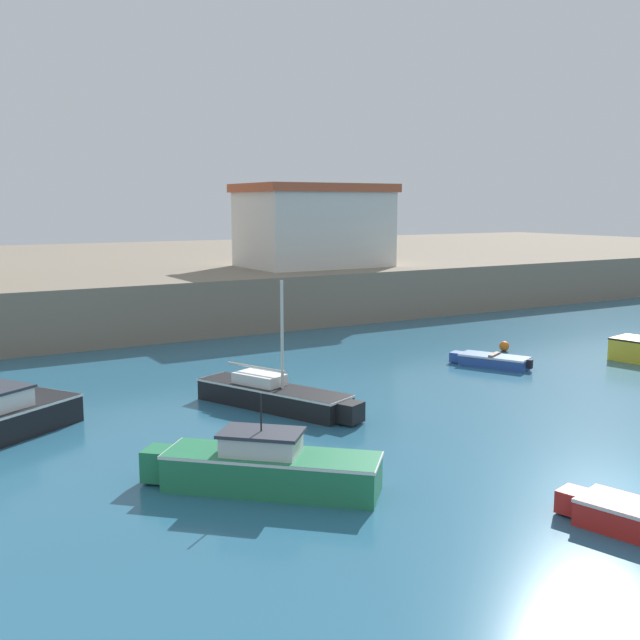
{
  "coord_description": "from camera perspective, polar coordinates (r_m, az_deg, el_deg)",
  "views": [
    {
      "loc": [
        -14.93,
        -10.34,
        6.63
      ],
      "look_at": [
        0.21,
        15.33,
        2.0
      ],
      "focal_mm": 42.0,
      "sensor_mm": 36.0,
      "label": 1
    }
  ],
  "objects": [
    {
      "name": "mooring_buoy",
      "position": [
        35.06,
        13.86,
        -1.95
      ],
      "size": [
        0.46,
        0.46,
        0.46
      ],
      "primitive_type": "sphere",
      "color": "orange",
      "rests_on": "ground"
    },
    {
      "name": "motorboat_green_2",
      "position": [
        17.84,
        -4.19,
        -11.1
      ],
      "size": [
        4.95,
        4.67,
        2.32
      ],
      "color": "#237A4C",
      "rests_on": "ground"
    },
    {
      "name": "quay_seawall",
      "position": [
        56.42,
        -15.08,
        3.24
      ],
      "size": [
        120.0,
        40.0,
        2.86
      ],
      "primitive_type": "cube",
      "color": "gray",
      "rests_on": "ground"
    },
    {
      "name": "harbor_shed_near_wharf",
      "position": [
        45.82,
        -0.5,
        7.25
      ],
      "size": [
        8.65,
        6.18,
        4.96
      ],
      "color": "silver",
      "rests_on": "quay_seawall"
    },
    {
      "name": "dinghy_blue_4",
      "position": [
        31.65,
        12.96,
        -3.0
      ],
      "size": [
        2.23,
        3.29,
        0.56
      ],
      "color": "#284C9E",
      "rests_on": "ground"
    },
    {
      "name": "sailboat_black_1",
      "position": [
        24.64,
        -3.49,
        -5.73
      ],
      "size": [
        3.46,
        6.1,
        4.24
      ],
      "color": "black",
      "rests_on": "ground"
    }
  ]
}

